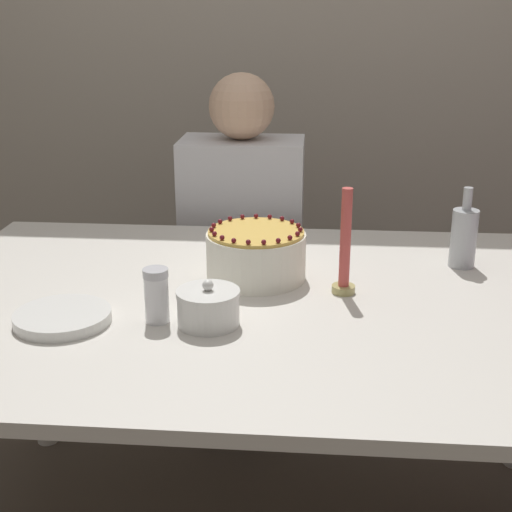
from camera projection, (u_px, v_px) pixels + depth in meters
The scene contains 9 objects.
wall_behind at pixel (291, 32), 2.78m from camera, with size 8.00×0.05×2.60m.
dining_table at pixel (265, 335), 1.68m from camera, with size 1.67×1.11×0.76m.
cake at pixel (256, 254), 1.75m from camera, with size 0.24×0.24×0.13m.
sugar_bowl at pixel (208, 307), 1.50m from camera, with size 0.14×0.14×0.10m.
sugar_shaker at pixel (157, 295), 1.51m from camera, with size 0.05×0.05×0.12m.
plate_stack at pixel (63, 317), 1.52m from camera, with size 0.21×0.21×0.02m.
candle at pixel (345, 252), 1.65m from camera, with size 0.06×0.06×0.25m.
bottle at pixel (464, 237), 1.83m from camera, with size 0.07×0.07×0.21m.
person_man_blue_shirt at pixel (243, 275), 2.44m from camera, with size 0.40×0.34×1.20m.
Camera 1 is at (0.10, -1.52, 1.40)m, focal length 50.00 mm.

